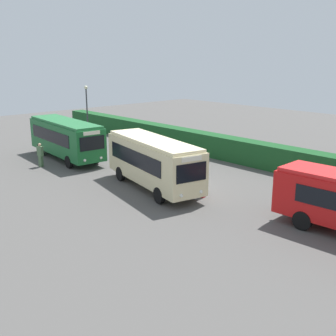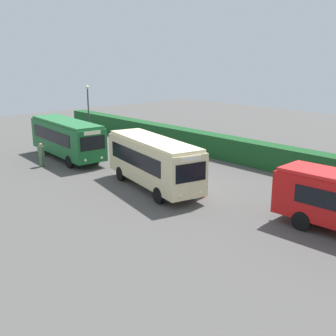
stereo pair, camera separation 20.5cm
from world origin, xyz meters
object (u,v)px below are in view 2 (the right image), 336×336
at_px(bus_cream, 153,160).
at_px(person_center, 203,184).
at_px(bus_green, 67,137).
at_px(lamppost, 88,106).
at_px(person_left, 41,154).
at_px(traffic_cone, 139,149).

height_order(bus_cream, person_center, bus_cream).
relative_size(bus_green, person_center, 5.83).
height_order(person_center, lamppost, lamppost).
xyz_separation_m(bus_green, bus_cream, (11.17, 0.12, 0.02)).
bearing_deg(person_left, bus_cream, -89.43).
distance_m(bus_green, person_left, 3.05).
distance_m(person_left, lamppost, 11.28).
xyz_separation_m(bus_green, person_center, (14.62, 1.20, -1.04)).
height_order(bus_cream, lamppost, lamppost).
height_order(person_left, person_center, person_left).
bearing_deg(person_left, bus_green, 1.95).
bearing_deg(bus_green, person_center, 9.03).
bearing_deg(lamppost, bus_cream, -18.51).
bearing_deg(bus_cream, traffic_cone, 158.23).
height_order(bus_cream, traffic_cone, bus_cream).
bearing_deg(person_left, person_center, -89.03).
xyz_separation_m(person_center, traffic_cone, (-12.62, 4.95, -0.55)).
bearing_deg(person_center, lamppost, -27.83).
relative_size(bus_cream, person_center, 5.62).
relative_size(person_center, traffic_cone, 2.72).
xyz_separation_m(person_left, traffic_cone, (1.15, 8.94, -0.70)).
height_order(person_left, traffic_cone, person_left).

